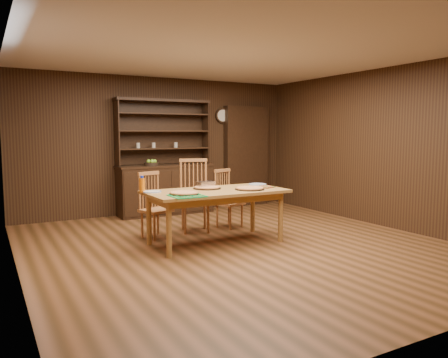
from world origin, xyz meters
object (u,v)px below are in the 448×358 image
chair_left (153,203)px  juice_bottle (142,185)px  chair_center (194,193)px  chair_right (226,197)px  china_hutch (165,183)px  dining_table (216,196)px

chair_left → juice_bottle: 0.68m
chair_left → chair_center: (0.73, 0.11, 0.09)m
chair_right → china_hutch: bearing=85.4°
china_hutch → chair_center: 1.57m
china_hutch → chair_left: (-0.86, -1.68, -0.08)m
juice_bottle → china_hutch: bearing=61.4°
dining_table → chair_right: size_ratio=2.02×
chair_left → chair_right: (1.30, 0.09, -0.01)m
china_hutch → dining_table: bearing=-95.0°
chair_left → juice_bottle: (-0.32, -0.49, 0.34)m
dining_table → chair_center: chair_center is taller
dining_table → juice_bottle: size_ratio=8.71×
dining_table → juice_bottle: 1.02m
china_hutch → dining_table: china_hutch is taller
chair_left → chair_center: 0.74m
chair_center → chair_right: chair_center is taller
chair_left → juice_bottle: same height
china_hutch → chair_right: 1.65m
dining_table → chair_right: (0.65, 0.86, -0.17)m
dining_table → chair_center: 0.89m
chair_center → chair_right: 0.58m
chair_left → juice_bottle: bearing=-142.8°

